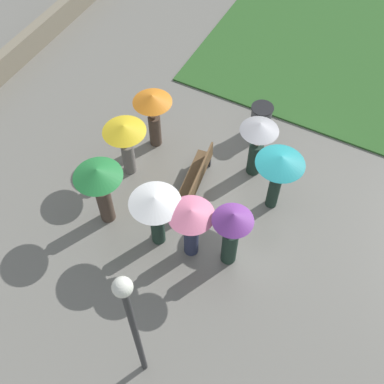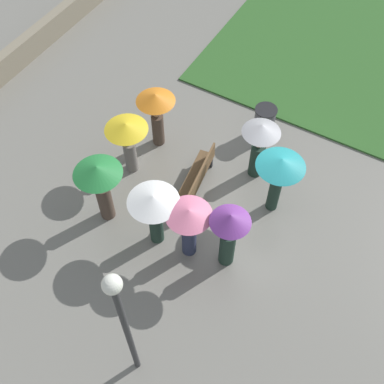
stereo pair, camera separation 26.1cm
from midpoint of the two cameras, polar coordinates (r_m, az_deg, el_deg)
name	(u,v)px [view 1 (the left image)]	position (r m, az deg, el deg)	size (l,w,h in m)	color
ground_plane	(253,192)	(12.87, 6.71, 0.02)	(90.00, 90.00, 0.00)	slate
lawn_patch_near	(349,35)	(18.24, 17.72, 17.27)	(9.61, 8.59, 0.06)	#2D5B26
park_bench	(197,178)	(12.47, -0.06, 1.71)	(1.93, 0.68, 0.90)	brown
lamp_post	(132,320)	(8.30, -8.07, -14.84)	(0.32, 0.32, 4.18)	#2D2D30
trash_bin	(261,120)	(13.90, 7.60, 8.47)	(0.63, 0.63, 0.98)	#4C4C51
crowd_person_white	(156,209)	(10.89, -5.02, -2.01)	(1.20, 1.20, 1.81)	#1E3328
crowd_person_grey	(258,139)	(12.32, 7.21, 6.22)	(0.98, 0.98, 1.87)	#1E3328
crowd_person_orange	(153,109)	(12.95, -5.22, 9.71)	(1.04, 1.04, 1.82)	#47382D
crowd_person_teal	(279,167)	(11.50, 9.66, 2.87)	(1.18, 1.18, 1.93)	#1E3328
crowd_person_pink	(191,223)	(10.78, -0.80, -3.72)	(1.06, 1.06, 1.77)	#282D47
crowd_person_yellow	(125,138)	(12.37, -8.50, 6.30)	(1.11, 1.11, 1.76)	slate
crowd_person_green	(100,184)	(11.38, -11.50, 0.97)	(1.16, 1.16, 1.97)	#47382D
crowd_person_purple	(232,230)	(10.63, 4.02, -4.54)	(0.92, 0.92, 1.97)	#1E3328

